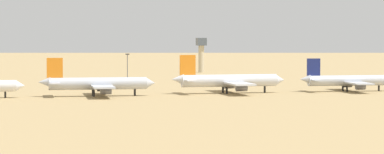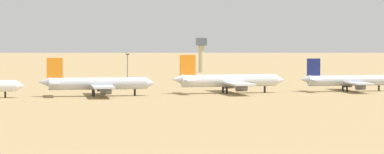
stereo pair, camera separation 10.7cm
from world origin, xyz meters
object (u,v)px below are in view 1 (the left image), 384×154
at_px(parked_jet_orange_4, 228,81).
at_px(control_tower, 201,52).
at_px(light_pole_west, 127,66).
at_px(parked_jet_navy_5, 348,81).
at_px(parked_jet_orange_3, 97,84).

distance_m(parked_jet_orange_4, control_tower, 179.02).
distance_m(control_tower, light_pole_west, 110.23).
height_order(parked_jet_orange_4, parked_jet_navy_5, parked_jet_orange_4).
bearing_deg(light_pole_west, parked_jet_navy_5, -48.32).
bearing_deg(parked_jet_orange_3, parked_jet_navy_5, 6.26).
bearing_deg(parked_jet_orange_3, light_pole_west, 77.09).
distance_m(parked_jet_orange_3, parked_jet_orange_4, 50.52).
xyz_separation_m(parked_jet_orange_4, light_pole_west, (-24.67, 81.95, 2.96)).
xyz_separation_m(parked_jet_orange_3, parked_jet_navy_5, (98.53, 4.54, -0.34)).
relative_size(parked_jet_navy_5, light_pole_west, 2.97).
bearing_deg(control_tower, parked_jet_orange_3, -114.80).
relative_size(parked_jet_orange_4, light_pole_west, 3.35).
bearing_deg(parked_jet_navy_5, light_pole_west, 134.79).
relative_size(parked_jet_navy_5, control_tower, 2.01).
bearing_deg(parked_jet_navy_5, control_tower, 98.06).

